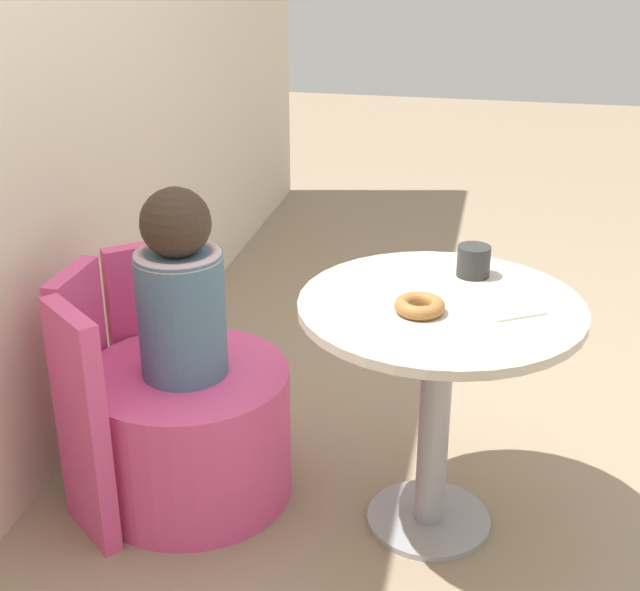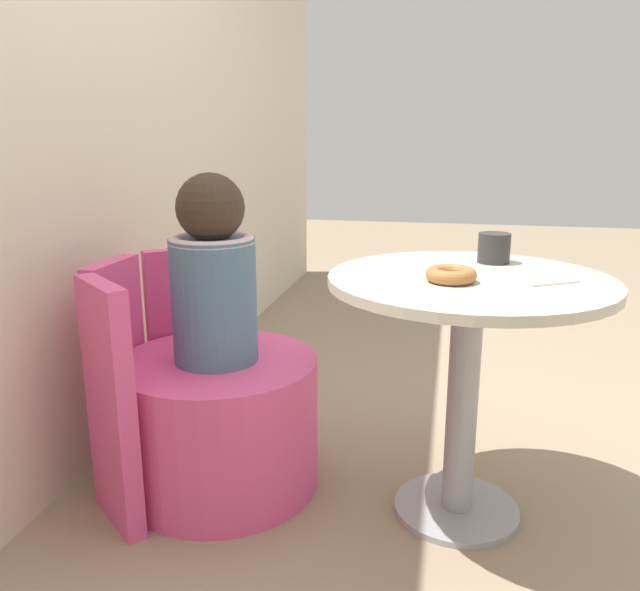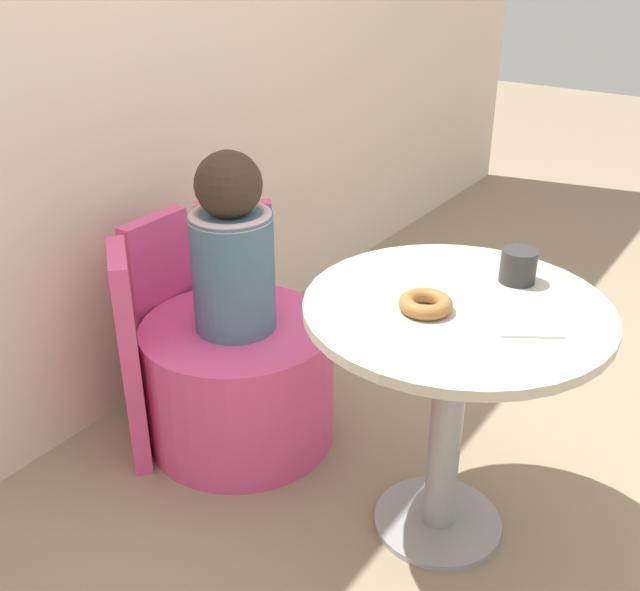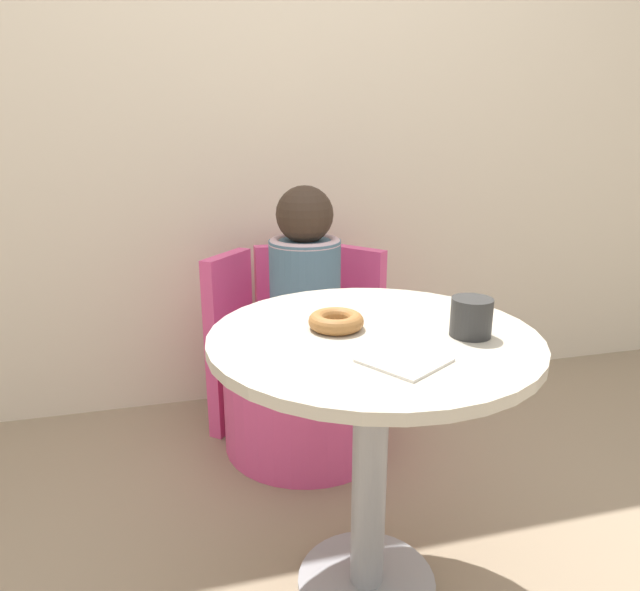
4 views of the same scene
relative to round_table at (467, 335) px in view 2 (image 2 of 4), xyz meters
name	(u,v)px [view 2 (image 2 of 4)]	position (x,y,z in m)	size (l,w,h in m)	color
ground_plane	(449,518)	(-0.04, 0.02, -0.51)	(12.00, 12.00, 0.00)	gray
back_wall	(30,59)	(-0.04, 1.15, 0.69)	(6.00, 0.06, 2.40)	beige
round_table	(467,335)	(0.00, 0.00, 0.00)	(0.71, 0.71, 0.66)	#99999E
tub_chair	(220,422)	(0.01, 0.69, -0.32)	(0.57, 0.57, 0.39)	#E54C8C
booth_backrest	(142,372)	(0.01, 0.92, -0.18)	(0.67, 0.25, 0.66)	#E54C8C
child_figure	(213,275)	(0.01, 0.69, 0.12)	(0.24, 0.24, 0.52)	slate
donut	(451,275)	(-0.07, 0.05, 0.17)	(0.12, 0.12, 0.04)	#9E6633
cup	(494,248)	(0.19, -0.07, 0.19)	(0.09, 0.09, 0.08)	#2D2D2D
paper_napkin	(537,278)	(0.00, -0.16, 0.16)	(0.19, 0.19, 0.01)	silver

